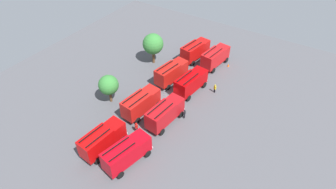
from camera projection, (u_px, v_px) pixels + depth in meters
name	position (u px, v px, depth m)	size (l,w,h in m)	color
ground_plane	(168.00, 101.00, 49.78)	(65.15, 65.15, 0.00)	#4C4C51
fire_truck_0	(127.00, 152.00, 38.43)	(7.55, 3.93, 3.88)	#BA0611
fire_truck_1	(165.00, 113.00, 44.31)	(7.41, 3.35, 3.88)	#AB0E14
fire_truck_2	(191.00, 82.00, 50.30)	(7.45, 3.47, 3.88)	#B20305
fire_truck_3	(215.00, 57.00, 56.65)	(7.46, 3.52, 3.88)	red
fire_truck_4	(102.00, 139.00, 40.24)	(7.40, 3.32, 3.88)	#BB0809
fire_truck_5	(141.00, 103.00, 46.15)	(7.43, 3.43, 3.88)	#B61512
fire_truck_6	(171.00, 72.00, 52.63)	(7.49, 3.63, 3.88)	#B21510
fire_truck_7	(195.00, 50.00, 58.57)	(7.49, 3.66, 3.88)	#BB0E0C
firefighter_0	(215.00, 88.00, 50.91)	(0.40, 0.48, 1.69)	black
firefighter_1	(136.00, 127.00, 43.51)	(0.48, 0.41, 1.84)	black
firefighter_2	(184.00, 114.00, 45.92)	(0.44, 0.28, 1.65)	black
tree_0	(109.00, 85.00, 47.38)	(3.43, 3.43, 5.31)	brown
tree_1	(153.00, 44.00, 56.16)	(4.16, 4.16, 6.45)	brown
traffic_cone_0	(228.00, 65.00, 57.64)	(0.41, 0.41, 0.59)	#F2600C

